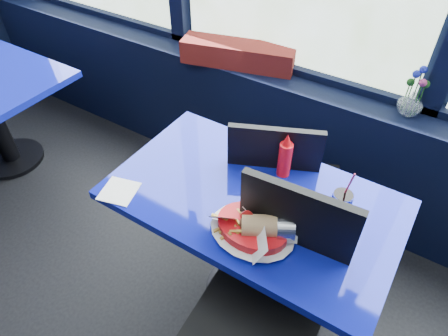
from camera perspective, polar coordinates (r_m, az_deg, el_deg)
window_sill at (r=2.59m, az=7.47°, el=5.18°), size 5.00×0.26×0.80m
near_table at (r=1.81m, az=3.90°, el=-7.99°), size 1.20×0.70×0.75m
chair_near_front at (r=1.61m, az=6.78°, el=-16.59°), size 0.49×0.49×1.01m
chair_near_back at (r=2.01m, az=9.25°, el=-2.57°), size 0.57×0.57×0.96m
planter_box at (r=2.43m, az=1.99°, el=15.94°), size 0.69×0.34×0.13m
flower_vase at (r=2.19m, az=25.22°, el=8.73°), size 0.16×0.16×0.26m
food_basket at (r=1.51m, az=4.33°, el=-8.45°), size 0.31×0.30×0.11m
ketchup_bottle at (r=1.72m, az=8.71°, el=1.56°), size 0.06×0.06×0.22m
soda_cup at (r=1.61m, az=16.31°, el=-5.12°), size 0.08×0.08×0.27m
napkin at (r=1.74m, az=-14.76°, el=-3.22°), size 0.18×0.18×0.00m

